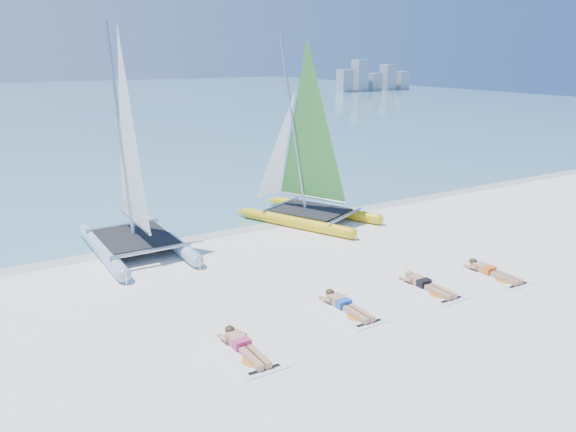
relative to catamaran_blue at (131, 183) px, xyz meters
The scene contains 14 objects.
ground 6.24m from the catamaran_blue, 60.93° to the right, with size 140.00×140.00×0.00m, color white.
sea 57.99m from the catamaran_blue, 87.19° to the left, with size 140.00×115.00×0.01m, color #75B2C3.
wet_sand_strip 3.60m from the catamaran_blue, ahead, with size 140.00×1.40×0.01m, color silver.
distant_skyline 80.21m from the catamaran_blue, 45.17° to the left, with size 14.00×2.00×5.00m.
catamaran_blue is the anchor object (origin of this frame).
catamaran_yellow 6.32m from the catamaran_blue, ahead, with size 4.28×5.62×6.92m.
towel_a 7.91m from the catamaran_blue, 89.49° to the right, with size 1.00×1.85×0.02m, color white.
sunbather_a 7.70m from the catamaran_blue, 89.47° to the right, with size 0.37×1.73×0.26m.
towel_b 8.07m from the catamaran_blue, 66.46° to the right, with size 1.00×1.85×0.02m, color white.
sunbather_b 7.87m from the catamaran_blue, 65.88° to the right, with size 0.37×1.73×0.26m.
towel_c 9.45m from the catamaran_blue, 51.57° to the right, with size 1.00×1.85×0.02m, color white.
sunbather_c 9.28m from the catamaran_blue, 50.81° to the right, with size 0.37×1.73×0.26m.
towel_d 11.14m from the catamaran_blue, 43.23° to the right, with size 1.00×1.85×0.02m, color white.
sunbather_d 10.99m from the catamaran_blue, 42.49° to the right, with size 0.37×1.73×0.26m.
Camera 1 is at (-7.46, -11.86, 6.04)m, focal length 35.00 mm.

